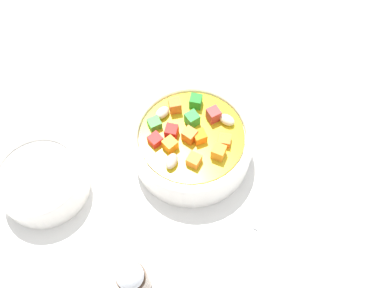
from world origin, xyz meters
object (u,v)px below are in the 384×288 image
Objects in this scene: soup_bowl_main at (192,143)px; pepper_shaker at (134,281)px; spoon at (286,152)px; side_bowl_small at (42,180)px.

pepper_shaker reaches higher than soup_bowl_main.
soup_bowl_main is 0.81× the size of spoon.
soup_bowl_main is at bearing -77.93° from pepper_shaker.
soup_bowl_main is 1.42× the size of side_bowl_small.
side_bowl_small is 1.35× the size of pepper_shaker.
soup_bowl_main is 1.91× the size of pepper_shaker.
spoon is at bearing -105.81° from pepper_shaker.
spoon is at bearing -147.98° from soup_bowl_main.
side_bowl_small is 18.02cm from pepper_shaker.
pepper_shaker is (-17.52, 3.90, 1.53)cm from side_bowl_small.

